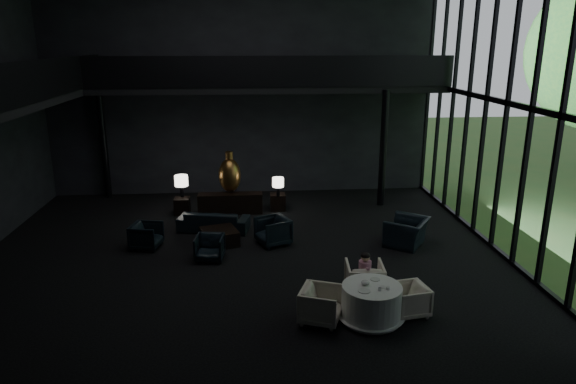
{
  "coord_description": "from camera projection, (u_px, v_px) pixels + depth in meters",
  "views": [
    {
      "loc": [
        0.22,
        -12.94,
        5.54
      ],
      "look_at": [
        1.26,
        0.5,
        1.57
      ],
      "focal_mm": 32.0,
      "sensor_mm": 36.0,
      "label": 1
    }
  ],
  "objects": [
    {
      "name": "side_table_left",
      "position": [
        182.0,
        206.0,
        17.08
      ],
      "size": [
        0.5,
        0.5,
        0.55
      ],
      "primitive_type": "cube",
      "color": "black",
      "rests_on": "floor"
    },
    {
      "name": "plate_b",
      "position": [
        375.0,
        279.0,
        10.73
      ],
      "size": [
        0.2,
        0.2,
        0.01
      ],
      "primitive_type": "cylinder",
      "rotation": [
        0.0,
        0.0,
        0.01
      ],
      "color": "white",
      "rests_on": "dining_table"
    },
    {
      "name": "table_lamp_right",
      "position": [
        278.0,
        183.0,
        17.05
      ],
      "size": [
        0.38,
        0.38,
        0.64
      ],
      "color": "black",
      "rests_on": "side_table_right"
    },
    {
      "name": "dining_chair_north",
      "position": [
        365.0,
        276.0,
        11.56
      ],
      "size": [
        0.96,
        0.9,
        0.92
      ],
      "primitive_type": "imported",
      "rotation": [
        0.0,
        0.0,
        3.07
      ],
      "color": "white",
      "rests_on": "floor"
    },
    {
      "name": "column_nw",
      "position": [
        104.0,
        144.0,
        18.45
      ],
      "size": [
        0.24,
        0.24,
        4.0
      ],
      "primitive_type": "cylinder",
      "color": "black",
      "rests_on": "floor"
    },
    {
      "name": "saucer",
      "position": [
        383.0,
        287.0,
        10.39
      ],
      "size": [
        0.18,
        0.18,
        0.01
      ],
      "primitive_type": "cylinder",
      "rotation": [
        0.0,
        0.0,
        0.38
      ],
      "color": "white",
      "rests_on": "dining_table"
    },
    {
      "name": "child",
      "position": [
        365.0,
        265.0,
        11.42
      ],
      "size": [
        0.28,
        0.28,
        0.6
      ],
      "rotation": [
        0.0,
        0.0,
        3.14
      ],
      "color": "beige",
      "rests_on": "dining_chair_north"
    },
    {
      "name": "dining_chair_east",
      "position": [
        409.0,
        299.0,
        10.75
      ],
      "size": [
        0.74,
        0.77,
        0.69
      ],
      "primitive_type": "imported",
      "rotation": [
        0.0,
        0.0,
        -1.39
      ],
      "color": "white",
      "rests_on": "floor"
    },
    {
      "name": "lounge_armchair_west",
      "position": [
        146.0,
        235.0,
        14.21
      ],
      "size": [
        0.85,
        0.89,
        0.79
      ],
      "primitive_type": "imported",
      "rotation": [
        0.0,
        0.0,
        1.37
      ],
      "color": "black",
      "rests_on": "floor"
    },
    {
      "name": "coffee_table",
      "position": [
        219.0,
        237.0,
        14.54
      ],
      "size": [
        1.21,
        1.21,
        0.43
      ],
      "primitive_type": "cube",
      "rotation": [
        0.0,
        0.0,
        0.31
      ],
      "color": "black",
      "rests_on": "floor"
    },
    {
      "name": "dining_chair_west",
      "position": [
        321.0,
        302.0,
        10.46
      ],
      "size": [
        1.01,
        1.04,
        0.85
      ],
      "primitive_type": "imported",
      "rotation": [
        0.0,
        0.0,
        1.21
      ],
      "color": "beige",
      "rests_on": "floor"
    },
    {
      "name": "console",
      "position": [
        230.0,
        203.0,
        17.13
      ],
      "size": [
        2.13,
        0.48,
        0.68
      ],
      "primitive_type": "cube",
      "color": "black",
      "rests_on": "floor"
    },
    {
      "name": "window_armchair",
      "position": [
        407.0,
        226.0,
        14.38
      ],
      "size": [
        1.43,
        1.55,
        1.14
      ],
      "primitive_type": "imported",
      "rotation": [
        0.0,
        0.0,
        -2.17
      ],
      "color": "black",
      "rests_on": "floor"
    },
    {
      "name": "sofa",
      "position": [
        214.0,
        217.0,
        15.52
      ],
      "size": [
        2.24,
        1.05,
        0.84
      ],
      "primitive_type": "imported",
      "rotation": [
        0.0,
        0.0,
        2.94
      ],
      "color": "black",
      "rests_on": "floor"
    },
    {
      "name": "cream_pot",
      "position": [
        380.0,
        289.0,
        10.24
      ],
      "size": [
        0.08,
        0.08,
        0.07
      ],
      "primitive_type": "cylinder",
      "rotation": [
        0.0,
        0.0,
        0.38
      ],
      "color": "#99999E",
      "rests_on": "dining_table"
    },
    {
      "name": "lounge_armchair_south",
      "position": [
        210.0,
        247.0,
        13.45
      ],
      "size": [
        0.75,
        0.71,
        0.7
      ],
      "primitive_type": "imported",
      "rotation": [
        0.0,
        0.0,
        -0.12
      ],
      "color": "black",
      "rests_on": "floor"
    },
    {
      "name": "column_ne",
      "position": [
        383.0,
        149.0,
        17.55
      ],
      "size": [
        0.24,
        0.24,
        4.0
      ],
      "primitive_type": "cylinder",
      "color": "black",
      "rests_on": "floor"
    },
    {
      "name": "wall_back",
      "position": [
        242.0,
        86.0,
        18.54
      ],
      "size": [
        14.0,
        0.04,
        8.0
      ],
      "primitive_type": "cube",
      "color": "black",
      "rests_on": "ground"
    },
    {
      "name": "dining_table",
      "position": [
        371.0,
        305.0,
        10.57
      ],
      "size": [
        1.4,
        1.4,
        0.75
      ],
      "color": "white",
      "rests_on": "floor"
    },
    {
      "name": "plate_a",
      "position": [
        364.0,
        291.0,
        10.23
      ],
      "size": [
        0.31,
        0.31,
        0.02
      ],
      "primitive_type": "cylinder",
      "rotation": [
        0.0,
        0.0,
        0.35
      ],
      "color": "white",
      "rests_on": "dining_table"
    },
    {
      "name": "railing_back",
      "position": [
        272.0,
        72.0,
        16.53
      ],
      "size": [
        12.0,
        0.06,
        1.0
      ],
      "primitive_type": "cube",
      "color": "black",
      "rests_on": "mezzanine_back"
    },
    {
      "name": "table_lamp_left",
      "position": [
        181.0,
        182.0,
        16.97
      ],
      "size": [
        0.44,
        0.44,
        0.74
      ],
      "color": "black",
      "rests_on": "side_table_left"
    },
    {
      "name": "cereal_bowl",
      "position": [
        365.0,
        283.0,
        10.5
      ],
      "size": [
        0.17,
        0.17,
        0.09
      ],
      "primitive_type": "ellipsoid",
      "color": "white",
      "rests_on": "dining_table"
    },
    {
      "name": "lounge_armchair_east",
      "position": [
        273.0,
        228.0,
        14.46
      ],
      "size": [
        1.16,
        1.19,
        0.95
      ],
      "primitive_type": "imported",
      "rotation": [
        0.0,
        0.0,
        -1.16
      ],
      "color": "black",
      "rests_on": "floor"
    },
    {
      "name": "wall_front",
      "position": [
        233.0,
        158.0,
        7.06
      ],
      "size": [
        14.0,
        0.04,
        8.0
      ],
      "primitive_type": "cube",
      "color": "black",
      "rests_on": "ground"
    },
    {
      "name": "mezzanine_back",
      "position": [
        270.0,
        88.0,
        17.66
      ],
      "size": [
        12.0,
        2.0,
        0.25
      ],
      "primitive_type": "cube",
      "color": "black",
      "rests_on": "wall_back"
    },
    {
      "name": "coffee_cup",
      "position": [
        388.0,
        288.0,
        10.29
      ],
      "size": [
        0.1,
        0.1,
        0.06
      ],
      "primitive_type": "cylinder",
      "rotation": [
        0.0,
        0.0,
        -0.3
      ],
      "color": "white",
      "rests_on": "saucer"
    },
    {
      "name": "railing_left",
      "position": [
        29.0,
        82.0,
        12.26
      ],
      "size": [
        0.06,
        12.0,
        1.0
      ],
      "primitive_type": "cube",
      "color": "black",
      "rests_on": "mezzanine_left"
    },
    {
      "name": "bronze_urn",
      "position": [
        230.0,
        175.0,
        17.09
      ],
      "size": [
        0.73,
        0.73,
        1.37
      ],
      "color": "olive",
      "rests_on": "console"
    },
    {
      "name": "curtain_wall",
      "position": [
        508.0,
        103.0,
        13.32
      ],
      "size": [
        0.2,
        12.0,
        8.0
      ],
      "primitive_type": null,
      "color": "black",
      "rests_on": "ground"
    },
    {
      "name": "floor",
      "position": [
        243.0,
        254.0,
        13.93
      ],
      "size": [
        14.0,
        12.0,
        0.02
      ],
      "primitive_type": "cube",
      "color": "black",
      "rests_on": "ground"
    },
    {
      "name": "side_table_right",
      "position": [
        278.0,
        202.0,
        17.5
      ],
      "size": [
        0.5,
        0.5,
        0.55
      ],
      "primitive_type": "cube",
      "color": "black",
      "rests_on": "floor"
    }
  ]
}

